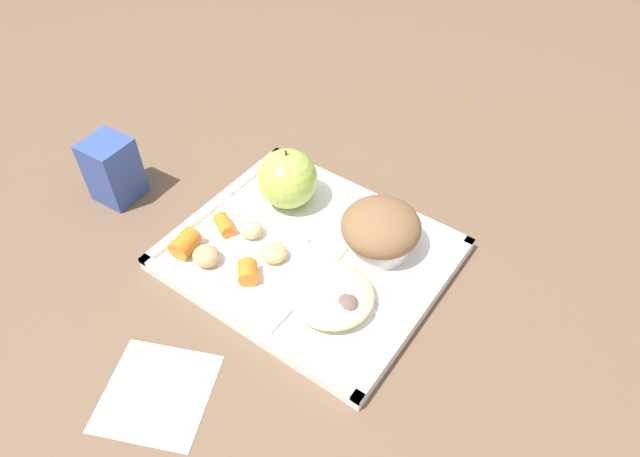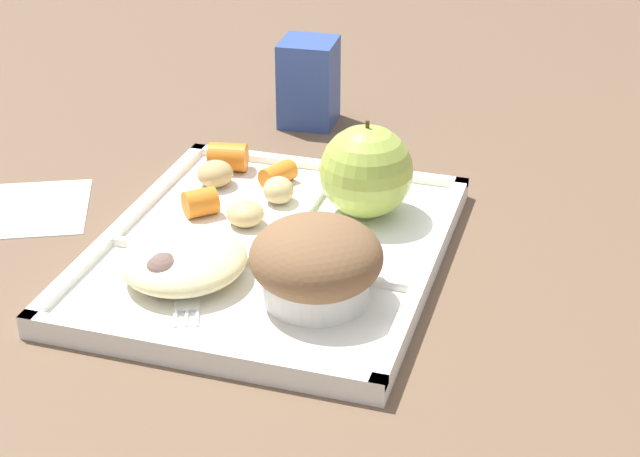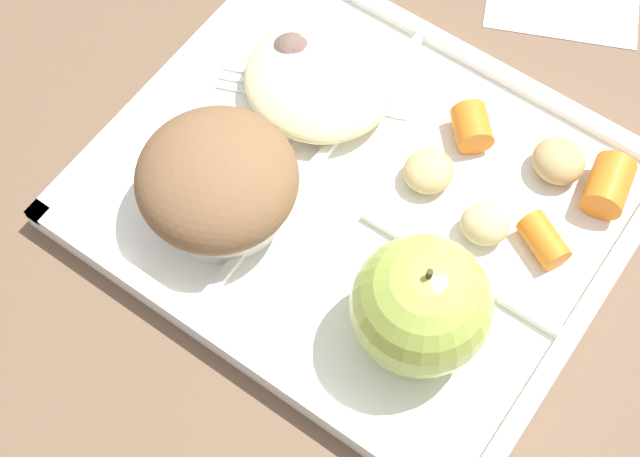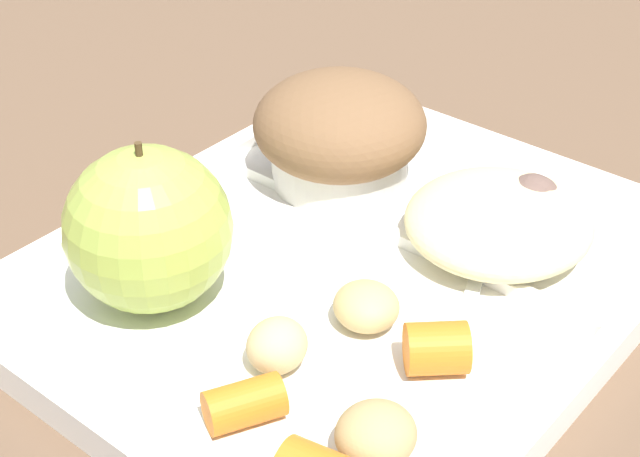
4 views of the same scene
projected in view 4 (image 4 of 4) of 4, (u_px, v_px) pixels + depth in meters
ground at (350, 286)px, 0.53m from camera, size 6.00×6.00×0.00m
lunch_tray at (350, 276)px, 0.52m from camera, size 0.34×0.28×0.02m
green_apple at (148, 229)px, 0.48m from camera, size 0.08×0.08×0.09m
bran_muffin at (340, 132)px, 0.58m from camera, size 0.10×0.10×0.07m
carrot_slice_edge at (437, 348)px, 0.45m from camera, size 0.04×0.04×0.03m
carrot_slice_small at (244, 404)px, 0.42m from camera, size 0.04×0.03×0.02m
potato_chunk_golden at (376, 434)px, 0.40m from camera, size 0.04×0.04×0.02m
potato_chunk_wedge at (277, 345)px, 0.45m from camera, size 0.04×0.04×0.02m
potato_chunk_large at (366, 306)px, 0.48m from camera, size 0.05×0.05×0.02m
egg_noodle_pile at (499, 221)px, 0.53m from camera, size 0.11×0.10×0.03m
meatball_front at (481, 216)px, 0.54m from camera, size 0.03×0.03×0.03m
meatball_back at (529, 206)px, 0.54m from camera, size 0.03×0.03×0.03m
meatball_side at (532, 203)px, 0.54m from camera, size 0.03×0.03×0.03m
plastic_fork at (494, 227)px, 0.55m from camera, size 0.13×0.06×0.00m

